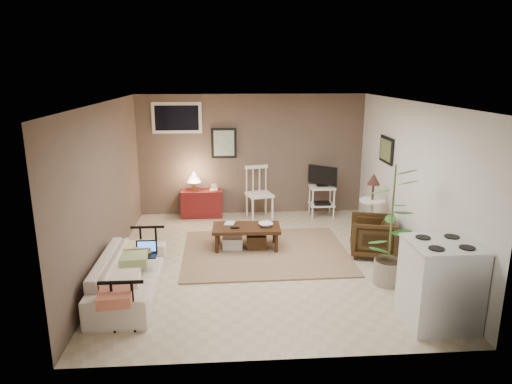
{
  "coord_description": "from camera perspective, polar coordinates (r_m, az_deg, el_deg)",
  "views": [
    {
      "loc": [
        -0.55,
        -6.49,
        2.82
      ],
      "look_at": [
        -0.06,
        0.35,
        1.0
      ],
      "focal_mm": 32.0,
      "sensor_mm": 36.0,
      "label": 1
    }
  ],
  "objects": [
    {
      "name": "armchair",
      "position": [
        7.43,
        14.36,
        -5.13
      ],
      "size": [
        0.76,
        0.79,
        0.68
      ],
      "primitive_type": "imported",
      "rotation": [
        0.0,
        0.0,
        -1.82
      ],
      "color": "#32210E",
      "rests_on": "floor"
    },
    {
      "name": "coffee_table",
      "position": [
        7.45,
        -1.27,
        -5.49
      ],
      "size": [
        1.11,
        0.6,
        0.41
      ],
      "color": "#3B2010",
      "rests_on": "floor"
    },
    {
      "name": "sofa_end_rails",
      "position": [
        6.17,
        -14.59,
        -9.64
      ],
      "size": [
        0.5,
        1.85,
        0.62
      ],
      "primitive_type": null,
      "color": "black",
      "rests_on": "floor"
    },
    {
      "name": "book_table",
      "position": [
        7.52,
        -3.91,
        -3.18
      ],
      "size": [
        0.16,
        0.05,
        0.21
      ],
      "primitive_type": "imported",
      "rotation": [
        0.0,
        0.0,
        -0.23
      ],
      "color": "#3B2010",
      "rests_on": "coffee_table"
    },
    {
      "name": "laptop",
      "position": [
        6.38,
        -13.54,
        -7.18
      ],
      "size": [
        0.29,
        0.21,
        0.19
      ],
      "color": "black",
      "rests_on": "sofa"
    },
    {
      "name": "sofa",
      "position": [
        6.17,
        -15.61,
        -9.2
      ],
      "size": [
        0.54,
        1.86,
        0.73
      ],
      "primitive_type": "imported",
      "rotation": [
        0.0,
        0.0,
        1.57
      ],
      "color": "white",
      "rests_on": "floor"
    },
    {
      "name": "side_table",
      "position": [
        8.02,
        14.34,
        -0.81
      ],
      "size": [
        0.43,
        0.43,
        1.16
      ],
      "color": "white",
      "rests_on": "floor"
    },
    {
      "name": "book_console",
      "position": [
        9.07,
        -5.77,
        0.86
      ],
      "size": [
        0.15,
        0.03,
        0.2
      ],
      "primitive_type": "imported",
      "rotation": [
        0.0,
        0.0,
        -0.08
      ],
      "color": "#3B2010",
      "rests_on": "red_console"
    },
    {
      "name": "art_back",
      "position": [
        9.07,
        -4.03,
        6.12
      ],
      "size": [
        0.5,
        0.03,
        0.6
      ],
      "primitive_type": "cube",
      "color": "black"
    },
    {
      "name": "window",
      "position": [
        9.05,
        -9.87,
        9.11
      ],
      "size": [
        0.96,
        0.03,
        0.6
      ],
      "primitive_type": "cube",
      "color": "white"
    },
    {
      "name": "sofa_pillows",
      "position": [
        5.93,
        -15.64,
        -9.3
      ],
      "size": [
        0.36,
        1.77,
        0.12
      ],
      "primitive_type": null,
      "color": "#F2E6C9",
      "rests_on": "sofa"
    },
    {
      "name": "floor",
      "position": [
        7.1,
        0.72,
        -8.56
      ],
      "size": [
        5.0,
        5.0,
        0.0
      ],
      "primitive_type": "plane",
      "color": "#C1B293",
      "rests_on": "ground"
    },
    {
      "name": "bowl",
      "position": [
        7.37,
        1.22,
        -3.45
      ],
      "size": [
        0.24,
        0.09,
        0.23
      ],
      "primitive_type": "imported",
      "rotation": [
        0.0,
        0.0,
        0.14
      ],
      "color": "#3B2010",
      "rests_on": "coffee_table"
    },
    {
      "name": "spindle_chair",
      "position": [
        8.93,
        0.4,
        -0.32
      ],
      "size": [
        0.56,
        0.56,
        1.03
      ],
      "color": "white",
      "rests_on": "floor"
    },
    {
      "name": "red_console",
      "position": [
        9.14,
        -6.88,
        -1.11
      ],
      "size": [
        0.81,
        0.36,
        0.94
      ],
      "color": "maroon",
      "rests_on": "floor"
    },
    {
      "name": "tv_stand",
      "position": [
        9.12,
        8.25,
        0.25
      ],
      "size": [
        0.5,
        0.43,
        1.03
      ],
      "color": "white",
      "rests_on": "floor"
    },
    {
      "name": "potted_plant",
      "position": [
        6.3,
        16.59,
        -3.53
      ],
      "size": [
        0.42,
        0.42,
        1.69
      ],
      "color": "gray",
      "rests_on": "floor"
    },
    {
      "name": "art_right",
      "position": [
        8.14,
        16.0,
        5.08
      ],
      "size": [
        0.03,
        0.6,
        0.45
      ],
      "primitive_type": "cube",
      "color": "black"
    },
    {
      "name": "stove",
      "position": [
        5.66,
        22.0,
        -10.55
      ],
      "size": [
        0.76,
        0.71,
        1.0
      ],
      "color": "silver",
      "rests_on": "floor"
    },
    {
      "name": "rug",
      "position": [
        7.38,
        1.19,
        -7.51
      ],
      "size": [
        2.63,
        2.12,
        0.02
      ],
      "primitive_type": "cube",
      "rotation": [
        0.0,
        0.0,
        0.01
      ],
      "color": "#9B7B5A",
      "rests_on": "floor"
    }
  ]
}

